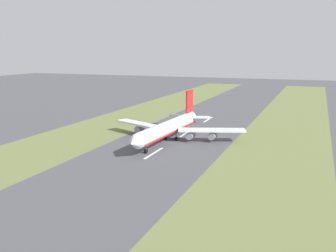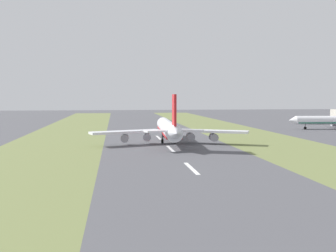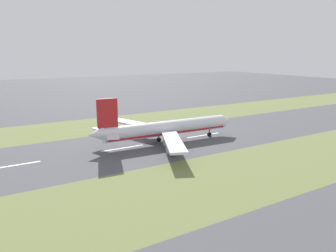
{
  "view_description": "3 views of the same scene",
  "coord_description": "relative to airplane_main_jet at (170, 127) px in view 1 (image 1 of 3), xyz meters",
  "views": [
    {
      "loc": [
        -58.0,
        154.83,
        39.52
      ],
      "look_at": [
        1.75,
        -1.15,
        7.0
      ],
      "focal_mm": 42.0,
      "sensor_mm": 36.0,
      "label": 1
    },
    {
      "loc": [
        -20.49,
        -164.56,
        19.42
      ],
      "look_at": [
        1.75,
        -1.15,
        7.0
      ],
      "focal_mm": 42.0,
      "sensor_mm": 36.0,
      "label": 2
    },
    {
      "loc": [
        115.72,
        -70.58,
        36.72
      ],
      "look_at": [
        1.75,
        -1.15,
        7.0
      ],
      "focal_mm": 35.0,
      "sensor_mm": 36.0,
      "label": 3
    }
  ],
  "objects": [
    {
      "name": "grass_median_east",
      "position": [
        43.34,
        3.06,
        -6.02
      ],
      "size": [
        40.0,
        600.0,
        0.01
      ],
      "primitive_type": "cube",
      "color": "olive",
      "rests_on": "ground"
    },
    {
      "name": "grass_median_west",
      "position": [
        -46.66,
        3.06,
        -6.02
      ],
      "size": [
        40.0,
        600.0,
        0.01
      ],
      "primitive_type": "cube",
      "color": "olive",
      "rests_on": "ground"
    },
    {
      "name": "centreline_dash_far",
      "position": [
        -1.66,
        21.9,
        -6.01
      ],
      "size": [
        1.2,
        18.0,
        0.01
      ],
      "primitive_type": "cube",
      "color": "silver",
      "rests_on": "ground"
    },
    {
      "name": "ground_plane",
      "position": [
        -1.66,
        3.06,
        -6.02
      ],
      "size": [
        800.0,
        800.0,
        0.0
      ],
      "primitive_type": "plane",
      "color": "#4C4C51"
    },
    {
      "name": "centreline_dash_mid",
      "position": [
        -1.66,
        -18.1,
        -6.01
      ],
      "size": [
        1.2,
        18.0,
        0.01
      ],
      "primitive_type": "cube",
      "color": "silver",
      "rests_on": "ground"
    },
    {
      "name": "centreline_dash_near",
      "position": [
        -1.66,
        -58.1,
        -6.01
      ],
      "size": [
        1.2,
        18.0,
        0.01
      ],
      "primitive_type": "cube",
      "color": "silver",
      "rests_on": "ground"
    },
    {
      "name": "airplane_main_jet",
      "position": [
        0.0,
        0.0,
        0.0
      ],
      "size": [
        64.05,
        67.19,
        20.2
      ],
      "color": "silver",
      "rests_on": "ground"
    }
  ]
}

